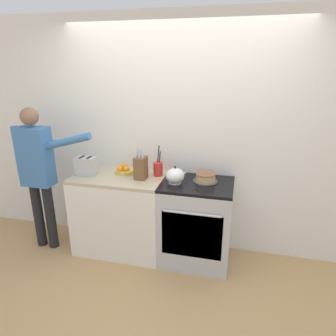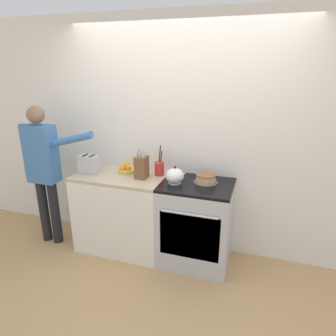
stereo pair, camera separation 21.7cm
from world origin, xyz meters
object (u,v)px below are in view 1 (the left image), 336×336
at_px(layer_cake, 206,178).
at_px(person_baker, 38,168).
at_px(tea_kettle, 175,176).
at_px(toaster, 86,166).
at_px(knife_block, 141,168).
at_px(stove_range, 196,222).
at_px(fruit_bowl, 124,170).
at_px(utensil_crock, 158,169).

bearing_deg(layer_cake, person_baker, -173.05).
height_order(tea_kettle, toaster, toaster).
bearing_deg(layer_cake, knife_block, -174.15).
relative_size(layer_cake, knife_block, 0.76).
height_order(stove_range, fruit_bowl, fruit_bowl).
relative_size(tea_kettle, person_baker, 0.14).
relative_size(toaster, person_baker, 0.14).
distance_m(tea_kettle, utensil_crock, 0.29).
height_order(knife_block, utensil_crock, same).
distance_m(stove_range, utensil_crock, 0.71).
bearing_deg(stove_range, fruit_bowl, 172.34).
height_order(tea_kettle, fruit_bowl, tea_kettle).
distance_m(stove_range, person_baker, 1.84).
bearing_deg(fruit_bowl, knife_block, -26.69).
relative_size(knife_block, toaster, 1.44).
relative_size(tea_kettle, toaster, 1.00).
relative_size(utensil_crock, fruit_bowl, 1.59).
bearing_deg(stove_range, person_baker, -174.81).
xyz_separation_m(layer_cake, tea_kettle, (-0.30, -0.11, 0.04)).
bearing_deg(knife_block, toaster, -177.51).
relative_size(tea_kettle, utensil_crock, 0.69).
bearing_deg(tea_kettle, stove_range, 11.77).
relative_size(stove_range, fruit_bowl, 4.35).
distance_m(layer_cake, utensil_crock, 0.54).
xyz_separation_m(stove_range, toaster, (-1.23, -0.03, 0.56)).
distance_m(toaster, person_baker, 0.54).
xyz_separation_m(stove_range, tea_kettle, (-0.22, -0.05, 0.54)).
height_order(tea_kettle, knife_block, knife_block).
bearing_deg(tea_kettle, layer_cake, 20.28).
height_order(stove_range, toaster, toaster).
bearing_deg(knife_block, stove_range, 0.56).
distance_m(knife_block, person_baker, 1.16).
bearing_deg(layer_cake, utensil_crock, 173.28).
xyz_separation_m(stove_range, fruit_bowl, (-0.85, 0.11, 0.49)).
bearing_deg(tea_kettle, person_baker, -175.78).
relative_size(utensil_crock, toaster, 1.45).
height_order(knife_block, toaster, knife_block).
bearing_deg(knife_block, utensil_crock, 40.70).
relative_size(layer_cake, tea_kettle, 1.11).
xyz_separation_m(knife_block, toaster, (-0.63, -0.03, -0.02)).
height_order(toaster, person_baker, person_baker).
bearing_deg(layer_cake, toaster, -175.75).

